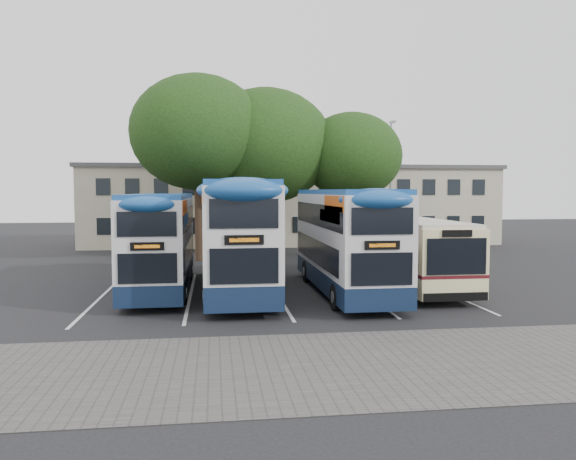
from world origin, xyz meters
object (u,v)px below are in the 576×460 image
(lamp_post, at_px, (391,178))
(bus_dd_right, at_px, (345,236))
(tree_mid, at_px, (266,146))
(bus_single, at_px, (407,248))
(tree_right, at_px, (351,156))
(tree_left, at_px, (198,133))
(bus_dd_left, at_px, (161,238))
(bus_dd_mid, at_px, (237,232))

(lamp_post, bearing_deg, bus_dd_right, -114.13)
(lamp_post, bearing_deg, tree_mid, -163.37)
(lamp_post, xyz_separation_m, bus_single, (-3.78, -14.14, -3.39))
(tree_right, relative_size, bus_dd_right, 0.89)
(lamp_post, bearing_deg, tree_left, -163.57)
(lamp_post, relative_size, tree_right, 0.99)
(tree_left, height_order, bus_dd_left, tree_left)
(bus_dd_left, distance_m, bus_dd_right, 7.71)
(tree_mid, distance_m, bus_dd_mid, 13.04)
(tree_left, relative_size, tree_right, 1.22)
(bus_dd_right, bearing_deg, lamp_post, 65.87)
(lamp_post, relative_size, bus_dd_mid, 0.82)
(bus_dd_mid, xyz_separation_m, bus_single, (7.56, 0.58, -0.83))
(tree_right, xyz_separation_m, bus_single, (-0.11, -10.81, -4.71))
(bus_single, bearing_deg, bus_dd_left, 179.20)
(bus_dd_left, bearing_deg, tree_mid, 64.13)
(lamp_post, relative_size, tree_mid, 0.85)
(tree_left, distance_m, bus_dd_mid, 12.13)
(tree_right, bearing_deg, bus_dd_right, -105.06)
(lamp_post, distance_m, bus_dd_left, 20.35)
(tree_mid, height_order, bus_dd_right, tree_mid)
(bus_single, bearing_deg, tree_mid, 114.62)
(tree_left, bearing_deg, tree_right, 3.32)
(tree_right, height_order, bus_dd_left, tree_right)
(lamp_post, height_order, bus_dd_mid, lamp_post)
(bus_dd_mid, height_order, bus_single, bus_dd_mid)
(bus_dd_mid, xyz_separation_m, bus_dd_right, (4.41, -0.76, -0.18))
(tree_left, relative_size, bus_dd_mid, 1.01)
(lamp_post, relative_size, bus_dd_right, 0.88)
(bus_dd_left, height_order, bus_dd_mid, bus_dd_mid)
(lamp_post, height_order, bus_dd_left, lamp_post)
(tree_mid, xyz_separation_m, bus_dd_right, (2.09, -12.78, -4.66))
(tree_right, bearing_deg, bus_dd_mid, -123.99)
(lamp_post, relative_size, bus_dd_left, 0.92)
(lamp_post, height_order, tree_right, tree_right)
(lamp_post, distance_m, bus_dd_right, 17.17)
(tree_right, height_order, bus_dd_right, tree_right)
(bus_dd_left, height_order, bus_dd_right, bus_dd_right)
(tree_left, xyz_separation_m, bus_dd_right, (6.24, -11.59, -5.32))
(tree_left, height_order, bus_dd_right, tree_left)
(tree_left, relative_size, bus_dd_left, 1.13)
(bus_dd_right, distance_m, bus_single, 3.49)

